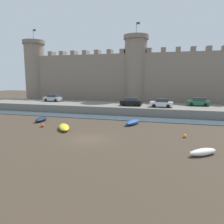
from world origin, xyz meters
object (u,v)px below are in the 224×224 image
at_px(rowboat_foreground_centre, 41,119).
at_px(car_quay_centre_west, 162,103).
at_px(mooring_buoy_near_channel, 185,136).
at_px(mooring_buoy_off_centre, 42,125).
at_px(rowboat_midflat_right, 64,127).
at_px(car_quay_centre_east, 53,98).
at_px(rowboat_foreground_right, 133,122).
at_px(rowboat_midflat_centre, 203,152).
at_px(car_quay_east, 198,102).
at_px(car_quay_west, 131,102).

height_order(rowboat_foreground_centre, car_quay_centre_west, car_quay_centre_west).
distance_m(mooring_buoy_near_channel, mooring_buoy_off_centre, 19.18).
xyz_separation_m(rowboat_midflat_right, rowboat_foreground_centre, (-6.23, 4.07, -0.01)).
bearing_deg(car_quay_centre_west, rowboat_midflat_right, -127.67).
distance_m(rowboat_midflat_right, car_quay_centre_east, 23.10).
distance_m(rowboat_foreground_right, rowboat_foreground_centre, 14.63).
bearing_deg(mooring_buoy_off_centre, rowboat_midflat_centre, -16.51).
height_order(rowboat_foreground_right, rowboat_midflat_centre, rowboat_foreground_right).
relative_size(rowboat_foreground_centre, car_quay_east, 0.78).
bearing_deg(rowboat_foreground_right, mooring_buoy_off_centre, -157.29).
bearing_deg(car_quay_east, rowboat_midflat_right, -134.05).
bearing_deg(car_quay_west, mooring_buoy_near_channel, -59.23).
height_order(rowboat_midflat_right, rowboat_foreground_centre, rowboat_midflat_right).
xyz_separation_m(car_quay_west, car_quay_centre_west, (5.83, -0.48, 0.00)).
xyz_separation_m(rowboat_midflat_right, car_quay_centre_west, (11.96, 15.49, 1.92)).
bearing_deg(rowboat_midflat_centre, car_quay_centre_east, 140.45).
bearing_deg(rowboat_midflat_centre, car_quay_centre_west, 102.89).
relative_size(rowboat_midflat_right, car_quay_centre_west, 0.97).
height_order(rowboat_foreground_right, car_quay_centre_west, car_quay_centre_west).
xyz_separation_m(mooring_buoy_near_channel, car_quay_centre_west, (-3.52, 15.21, 2.07)).
height_order(rowboat_midflat_right, mooring_buoy_near_channel, rowboat_midflat_right).
relative_size(rowboat_foreground_right, rowboat_midflat_centre, 1.31).
relative_size(rowboat_foreground_centre, mooring_buoy_near_channel, 7.66).
distance_m(rowboat_foreground_right, car_quay_centre_west, 10.70).
height_order(rowboat_foreground_right, car_quay_centre_east, car_quay_centre_east).
relative_size(car_quay_east, car_quay_centre_west, 1.00).
xyz_separation_m(rowboat_midflat_centre, car_quay_centre_west, (-4.80, 20.99, 1.95)).
height_order(mooring_buoy_near_channel, car_quay_centre_east, car_quay_centre_east).
distance_m(rowboat_midflat_centre, car_quay_west, 24.04).
xyz_separation_m(mooring_buoy_off_centre, car_quay_west, (9.84, 15.40, 2.04)).
relative_size(rowboat_foreground_right, mooring_buoy_near_channel, 8.91).
relative_size(car_quay_west, car_quay_east, 1.00).
bearing_deg(rowboat_midflat_centre, rowboat_foreground_centre, 157.39).
height_order(car_quay_east, car_quay_centre_east, same).
relative_size(mooring_buoy_off_centre, car_quay_centre_east, 0.12).
distance_m(rowboat_midflat_centre, mooring_buoy_off_centre, 21.35).
height_order(car_quay_west, car_quay_east, same).
xyz_separation_m(rowboat_midflat_centre, car_quay_east, (2.02, 24.92, 1.95)).
bearing_deg(rowboat_foreground_right, rowboat_midflat_centre, -52.78).
bearing_deg(car_quay_east, mooring_buoy_near_channel, -99.79).
distance_m(rowboat_midflat_centre, car_quay_east, 25.07).
bearing_deg(rowboat_midflat_right, car_quay_centre_east, 124.24).
height_order(car_quay_west, car_quay_centre_west, same).
distance_m(mooring_buoy_off_centre, car_quay_east, 29.41).
relative_size(rowboat_foreground_right, car_quay_west, 0.90).
relative_size(rowboat_midflat_centre, car_quay_centre_east, 0.69).
xyz_separation_m(rowboat_foreground_centre, car_quay_centre_east, (-6.72, 14.96, 1.94)).
height_order(rowboat_midflat_right, rowboat_midflat_centre, rowboat_midflat_right).
xyz_separation_m(rowboat_foreground_right, mooring_buoy_off_centre, (-12.03, -5.04, -0.14)).
height_order(rowboat_foreground_centre, mooring_buoy_near_channel, rowboat_foreground_centre).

